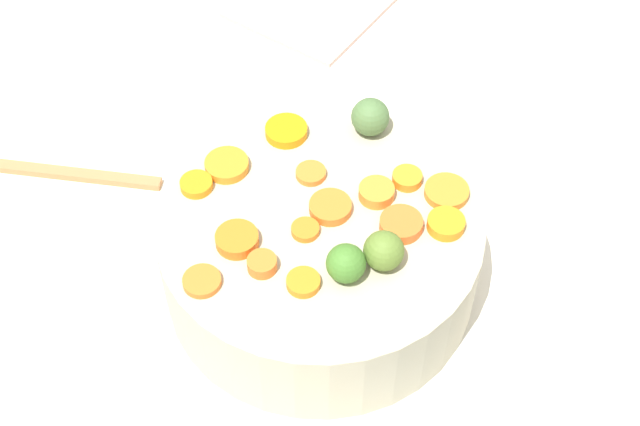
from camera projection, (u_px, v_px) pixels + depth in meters
name	position (u px, v px, depth m)	size (l,w,h in m)	color
tabletop	(358.00, 284.00, 0.88)	(2.40, 2.40, 0.02)	white
serving_bowl_carrots	(320.00, 252.00, 0.83)	(0.28, 0.28, 0.09)	#B7AF93
carrot_slice_0	(401.00, 224.00, 0.79)	(0.04, 0.04, 0.01)	orange
carrot_slice_1	(330.00, 207.00, 0.80)	(0.04, 0.04, 0.01)	orange
carrot_slice_2	(447.00, 192.00, 0.81)	(0.04, 0.04, 0.01)	orange
carrot_slice_3	(262.00, 264.00, 0.76)	(0.02, 0.02, 0.01)	orange
carrot_slice_4	(376.00, 192.00, 0.81)	(0.03, 0.03, 0.01)	orange
carrot_slice_5	(286.00, 131.00, 0.86)	(0.04, 0.04, 0.01)	orange
carrot_slice_6	(407.00, 178.00, 0.82)	(0.03, 0.03, 0.01)	orange
carrot_slice_7	(446.00, 224.00, 0.79)	(0.03, 0.03, 0.01)	orange
carrot_slice_8	(311.00, 173.00, 0.83)	(0.03, 0.03, 0.01)	orange
carrot_slice_9	(196.00, 184.00, 0.82)	(0.03, 0.03, 0.01)	orange
carrot_slice_10	(303.00, 282.00, 0.75)	(0.03, 0.03, 0.01)	orange
carrot_slice_11	(305.00, 230.00, 0.79)	(0.02, 0.02, 0.01)	orange
carrot_slice_12	(237.00, 239.00, 0.78)	(0.04, 0.04, 0.01)	orange
carrot_slice_13	(202.00, 281.00, 0.75)	(0.03, 0.03, 0.01)	orange
carrot_slice_14	(227.00, 165.00, 0.83)	(0.04, 0.04, 0.01)	orange
brussels_sprout_0	(346.00, 263.00, 0.75)	(0.03, 0.03, 0.03)	#43792B
brussels_sprout_1	(370.00, 117.00, 0.85)	(0.04, 0.04, 0.04)	#4E713F
brussels_sprout_2	(384.00, 251.00, 0.76)	(0.03, 0.03, 0.03)	olive
dish_towel	(313.00, 3.00, 1.12)	(0.17, 0.16, 0.01)	#CEAA9D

